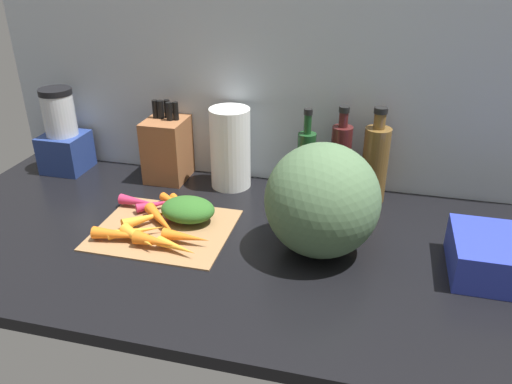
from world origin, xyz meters
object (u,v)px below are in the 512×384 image
carrot_1 (177,247)px  carrot_2 (137,231)px  carrot_8 (155,241)px  carrot_7 (186,237)px  carrot_11 (139,238)px  carrot_12 (177,204)px  carrot_0 (141,202)px  carrot_9 (156,204)px  winter_squash (322,201)px  bottle_0 (306,162)px  bottle_1 (340,160)px  blender_appliance (63,136)px  carrot_5 (187,211)px  carrot_10 (123,235)px  bottle_2 (375,163)px  carrot_6 (148,218)px  carrot_3 (184,206)px  carrot_4 (161,222)px  paper_towel_roll (230,148)px  cutting_board (164,229)px  knife_block (168,148)px

carrot_1 → carrot_2: 13.46cm
carrot_8 → carrot_7: bearing=31.8°
carrot_11 → carrot_12: bearing=84.1°
carrot_0 → carrot_9: size_ratio=1.11×
winter_squash → bottle_0: 29.85cm
bottle_0 → bottle_1: size_ratio=0.97×
winter_squash → blender_appliance: (-86.29, 27.94, -1.98)cm
carrot_5 → carrot_11: bearing=-112.5°
carrot_11 → bottle_1: size_ratio=0.43×
carrot_10 → bottle_2: bottle_2 is taller
carrot_6 → carrot_11: (2.25, -9.98, 0.20)cm
carrot_0 → carrot_3: (12.17, 1.75, -0.45)cm
carrot_4 → paper_towel_roll: bearing=71.6°
carrot_10 → carrot_6: bearing=77.1°
winter_squash → carrot_2: bearing=-172.8°
cutting_board → carrot_8: (1.93, -9.33, 2.19)cm
carrot_5 → blender_appliance: size_ratio=0.41×
carrot_5 → carrot_12: (-4.47, 3.94, -0.35)cm
carrot_4 → blender_appliance: blender_appliance is taller
carrot_2 → bottle_0: (37.16, 34.22, 8.36)cm
winter_squash → bottle_2: (11.05, 30.34, -1.93)cm
carrot_3 → winter_squash: size_ratio=0.50×
carrot_12 → paper_towel_roll: bearing=62.5°
carrot_5 → bottle_1: (37.92, 24.12, 9.04)cm
carrot_1 → paper_towel_roll: paper_towel_roll is taller
knife_block → bottle_0: 43.45cm
blender_appliance → bottle_1: bottle_1 is taller
carrot_12 → knife_block: 24.18cm
carrot_10 → carrot_11: 4.47cm
carrot_7 → bottle_2: 57.01cm
carrot_2 → carrot_12: 16.67cm
carrot_2 → bottle_0: bearing=42.6°
carrot_2 → carrot_12: (4.31, 16.10, -0.08)cm
carrot_9 → bottle_0: bottle_0 is taller
carrot_9 → carrot_7: bearing=-45.3°
carrot_1 → carrot_11: size_ratio=0.94×
carrot_6 → carrot_9: (-1.10, 7.90, -0.21)cm
carrot_2 → bottle_1: bearing=37.8°
carrot_7 → carrot_4: bearing=148.1°
carrot_1 → carrot_5: carrot_5 is taller
carrot_0 → bottle_2: (62.05, 21.99, 9.31)cm
paper_towel_roll → carrot_10: bearing=-113.2°
carrot_2 → carrot_3: size_ratio=1.04×
carrot_4 → winter_squash: 42.51cm
knife_block → bottle_2: bearing=-0.3°
knife_block → bottle_0: bottle_0 is taller
cutting_board → carrot_11: carrot_11 is taller
carrot_10 → carrot_1: bearing=-5.6°
bottle_0 → carrot_6: bearing=-143.2°
bottle_0 → bottle_1: bottle_1 is taller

